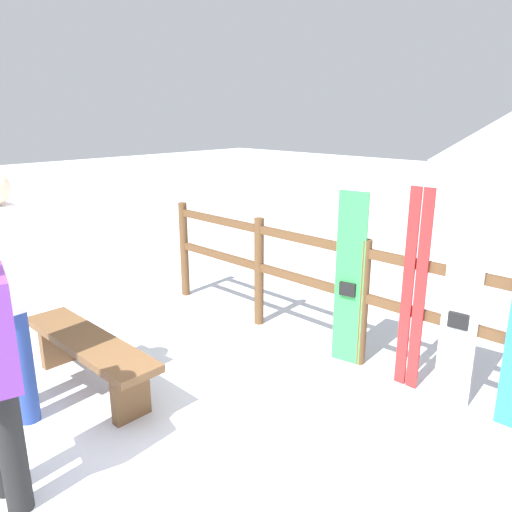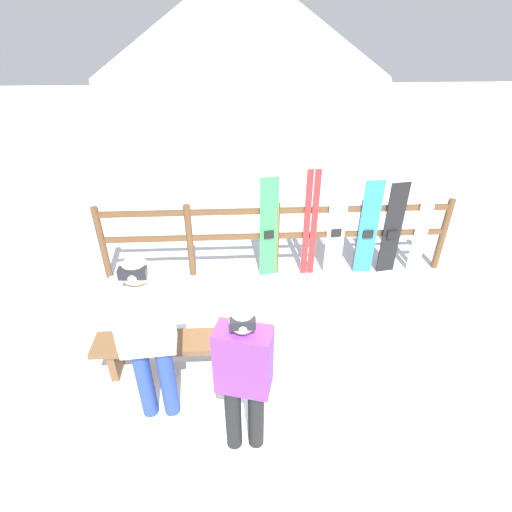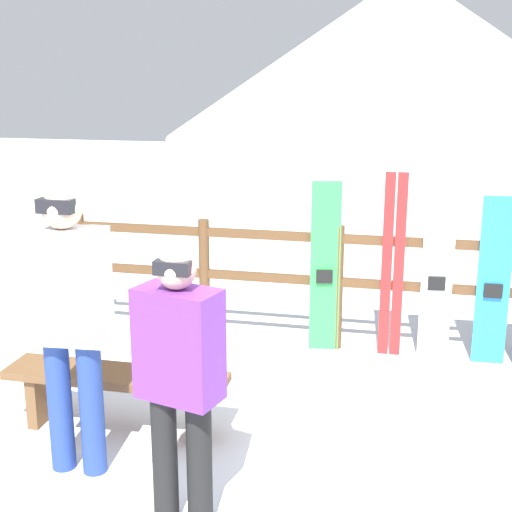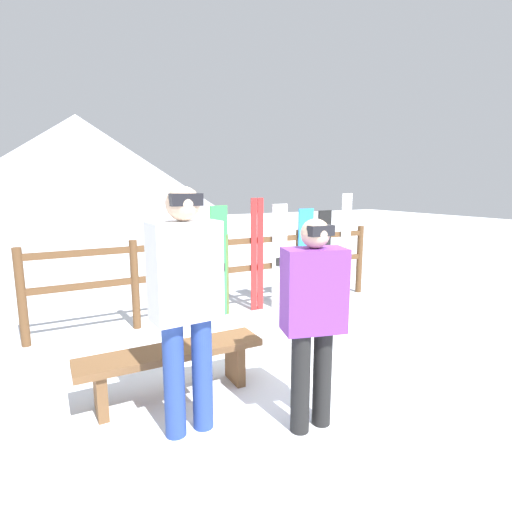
{
  "view_description": "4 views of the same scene",
  "coord_description": "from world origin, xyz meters",
  "px_view_note": "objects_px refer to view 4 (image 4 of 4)",
  "views": [
    {
      "loc": [
        2.15,
        -1.51,
        2.18
      ],
      "look_at": [
        -0.45,
        1.17,
        1.09
      ],
      "focal_mm": 35.0,
      "sensor_mm": 36.0,
      "label": 1
    },
    {
      "loc": [
        -0.56,
        -3.01,
        3.44
      ],
      "look_at": [
        -0.34,
        1.19,
        0.82
      ],
      "focal_mm": 28.0,
      "sensor_mm": 36.0,
      "label": 2
    },
    {
      "loc": [
        0.63,
        -4.11,
        2.48
      ],
      "look_at": [
        -0.51,
        0.94,
        1.12
      ],
      "focal_mm": 50.0,
      "sensor_mm": 36.0,
      "label": 3
    },
    {
      "loc": [
        -2.22,
        -3.02,
        1.82
      ],
      "look_at": [
        0.11,
        1.32,
        0.94
      ],
      "focal_mm": 28.0,
      "sensor_mm": 36.0,
      "label": 4
    }
  ],
  "objects_px": {
    "person_white": "(186,295)",
    "snowboard_black_stripe": "(324,256)",
    "snowboard_green": "(220,262)",
    "bench": "(172,360)",
    "ski_pair_red": "(257,255)",
    "snowboard_white": "(279,256)",
    "person_purple": "(313,312)",
    "snowboard_blue": "(305,256)",
    "ski_pair_white": "(345,246)"
  },
  "relations": [
    {
      "from": "snowboard_black_stripe",
      "to": "bench",
      "type": "bearing_deg",
      "value": -148.81
    },
    {
      "from": "ski_pair_white",
      "to": "person_purple",
      "type": "bearing_deg",
      "value": -134.05
    },
    {
      "from": "ski_pair_white",
      "to": "snowboard_blue",
      "type": "bearing_deg",
      "value": -179.75
    },
    {
      "from": "person_white",
      "to": "ski_pair_red",
      "type": "xyz_separation_m",
      "value": [
        1.85,
        2.37,
        -0.23
      ]
    },
    {
      "from": "snowboard_white",
      "to": "ski_pair_white",
      "type": "height_order",
      "value": "ski_pair_white"
    },
    {
      "from": "person_white",
      "to": "ski_pair_white",
      "type": "xyz_separation_m",
      "value": [
        3.49,
        2.37,
        -0.21
      ]
    },
    {
      "from": "person_purple",
      "to": "snowboard_blue",
      "type": "height_order",
      "value": "person_purple"
    },
    {
      "from": "snowboard_blue",
      "to": "ski_pair_white",
      "type": "xyz_separation_m",
      "value": [
        0.8,
        0.0,
        0.11
      ]
    },
    {
      "from": "snowboard_white",
      "to": "snowboard_black_stripe",
      "type": "bearing_deg",
      "value": -0.01
    },
    {
      "from": "snowboard_blue",
      "to": "person_purple",
      "type": "bearing_deg",
      "value": -124.17
    },
    {
      "from": "person_white",
      "to": "snowboard_black_stripe",
      "type": "xyz_separation_m",
      "value": [
        3.06,
        2.37,
        -0.34
      ]
    },
    {
      "from": "snowboard_green",
      "to": "snowboard_black_stripe",
      "type": "bearing_deg",
      "value": -0.0
    },
    {
      "from": "ski_pair_red",
      "to": "snowboard_white",
      "type": "distance_m",
      "value": 0.38
    },
    {
      "from": "snowboard_blue",
      "to": "snowboard_black_stripe",
      "type": "bearing_deg",
      "value": -0.01
    },
    {
      "from": "person_white",
      "to": "snowboard_black_stripe",
      "type": "height_order",
      "value": "person_white"
    },
    {
      "from": "snowboard_white",
      "to": "snowboard_blue",
      "type": "height_order",
      "value": "snowboard_white"
    },
    {
      "from": "snowboard_white",
      "to": "snowboard_blue",
      "type": "relative_size",
      "value": 1.05
    },
    {
      "from": "snowboard_green",
      "to": "ski_pair_white",
      "type": "distance_m",
      "value": 2.24
    },
    {
      "from": "person_purple",
      "to": "snowboard_green",
      "type": "xyz_separation_m",
      "value": [
        0.43,
        2.75,
        -0.14
      ]
    },
    {
      "from": "ski_pair_red",
      "to": "snowboard_blue",
      "type": "xyz_separation_m",
      "value": [
        0.85,
        -0.0,
        -0.09
      ]
    },
    {
      "from": "snowboard_white",
      "to": "person_purple",
      "type": "bearing_deg",
      "value": -116.96
    },
    {
      "from": "snowboard_blue",
      "to": "ski_pair_white",
      "type": "relative_size",
      "value": 0.87
    },
    {
      "from": "snowboard_black_stripe",
      "to": "ski_pair_white",
      "type": "height_order",
      "value": "ski_pair_white"
    },
    {
      "from": "bench",
      "to": "ski_pair_red",
      "type": "height_order",
      "value": "ski_pair_red"
    },
    {
      "from": "snowboard_green",
      "to": "snowboard_white",
      "type": "relative_size",
      "value": 1.0
    },
    {
      "from": "person_white",
      "to": "snowboard_blue",
      "type": "distance_m",
      "value": 3.6
    },
    {
      "from": "bench",
      "to": "snowboard_black_stripe",
      "type": "bearing_deg",
      "value": 31.19
    },
    {
      "from": "bench",
      "to": "snowboard_black_stripe",
      "type": "distance_m",
      "value": 3.55
    },
    {
      "from": "person_purple",
      "to": "ski_pair_red",
      "type": "height_order",
      "value": "ski_pair_red"
    },
    {
      "from": "person_purple",
      "to": "ski_pair_white",
      "type": "xyz_separation_m",
      "value": [
        2.67,
        2.76,
        -0.07
      ]
    },
    {
      "from": "snowboard_black_stripe",
      "to": "ski_pair_white",
      "type": "distance_m",
      "value": 0.46
    },
    {
      "from": "ski_pair_red",
      "to": "snowboard_blue",
      "type": "distance_m",
      "value": 0.85
    },
    {
      "from": "ski_pair_white",
      "to": "ski_pair_red",
      "type": "bearing_deg",
      "value": 180.0
    },
    {
      "from": "person_purple",
      "to": "snowboard_black_stripe",
      "type": "distance_m",
      "value": 3.55
    },
    {
      "from": "person_white",
      "to": "snowboard_green",
      "type": "distance_m",
      "value": 2.69
    },
    {
      "from": "bench",
      "to": "snowboard_blue",
      "type": "distance_m",
      "value": 3.25
    },
    {
      "from": "snowboard_blue",
      "to": "snowboard_black_stripe",
      "type": "distance_m",
      "value": 0.36
    },
    {
      "from": "bench",
      "to": "snowboard_green",
      "type": "bearing_deg",
      "value": 56.24
    },
    {
      "from": "bench",
      "to": "snowboard_white",
      "type": "xyz_separation_m",
      "value": [
        2.19,
        1.83,
        0.43
      ]
    },
    {
      "from": "ski_pair_red",
      "to": "snowboard_black_stripe",
      "type": "xyz_separation_m",
      "value": [
        1.21,
        -0.0,
        -0.11
      ]
    },
    {
      "from": "person_purple",
      "to": "snowboard_green",
      "type": "distance_m",
      "value": 2.79
    },
    {
      "from": "person_white",
      "to": "snowboard_black_stripe",
      "type": "bearing_deg",
      "value": 37.74
    },
    {
      "from": "person_purple",
      "to": "snowboard_blue",
      "type": "bearing_deg",
      "value": 55.83
    },
    {
      "from": "person_purple",
      "to": "person_white",
      "type": "xyz_separation_m",
      "value": [
        -0.83,
        0.39,
        0.14
      ]
    },
    {
      "from": "snowboard_green",
      "to": "snowboard_black_stripe",
      "type": "xyz_separation_m",
      "value": [
        1.8,
        -0.0,
        -0.06
      ]
    },
    {
      "from": "snowboard_blue",
      "to": "ski_pair_white",
      "type": "bearing_deg",
      "value": 0.25
    },
    {
      "from": "person_white",
      "to": "snowboard_blue",
      "type": "xyz_separation_m",
      "value": [
        2.7,
        2.37,
        -0.32
      ]
    },
    {
      "from": "person_white",
      "to": "ski_pair_red",
      "type": "bearing_deg",
      "value": 52.03
    },
    {
      "from": "snowboard_blue",
      "to": "snowboard_black_stripe",
      "type": "xyz_separation_m",
      "value": [
        0.36,
        -0.0,
        -0.02
      ]
    },
    {
      "from": "ski_pair_white",
      "to": "snowboard_green",
      "type": "bearing_deg",
      "value": -179.91
    }
  ]
}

